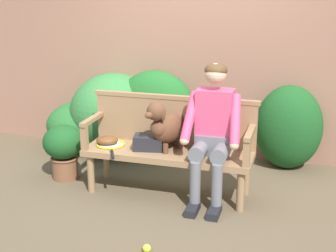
{
  "coord_description": "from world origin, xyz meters",
  "views": [
    {
      "loc": [
        1.22,
        -4.14,
        2.02
      ],
      "look_at": [
        0.0,
        0.0,
        0.7
      ],
      "focal_mm": 50.55,
      "sensor_mm": 36.0,
      "label": 1
    }
  ],
  "objects_px": {
    "garden_bench": "(168,156)",
    "person_seated": "(213,128)",
    "tennis_ball": "(147,248)",
    "potted_plant": "(64,147)",
    "sports_bag": "(149,142)",
    "dog_on_bench": "(165,125)",
    "tennis_racket": "(111,145)",
    "baseball_glove": "(107,140)"
  },
  "relations": [
    {
      "from": "person_seated",
      "to": "tennis_racket",
      "type": "bearing_deg",
      "value": -178.87
    },
    {
      "from": "sports_bag",
      "to": "person_seated",
      "type": "bearing_deg",
      "value": -0.05
    },
    {
      "from": "potted_plant",
      "to": "tennis_racket",
      "type": "bearing_deg",
      "value": -7.73
    },
    {
      "from": "person_seated",
      "to": "dog_on_bench",
      "type": "height_order",
      "value": "person_seated"
    },
    {
      "from": "tennis_racket",
      "to": "potted_plant",
      "type": "relative_size",
      "value": 0.97
    },
    {
      "from": "tennis_racket",
      "to": "baseball_glove",
      "type": "relative_size",
      "value": 2.6
    },
    {
      "from": "tennis_racket",
      "to": "sports_bag",
      "type": "relative_size",
      "value": 2.05
    },
    {
      "from": "potted_plant",
      "to": "baseball_glove",
      "type": "bearing_deg",
      "value": -5.34
    },
    {
      "from": "person_seated",
      "to": "baseball_glove",
      "type": "height_order",
      "value": "person_seated"
    },
    {
      "from": "tennis_racket",
      "to": "baseball_glove",
      "type": "xyz_separation_m",
      "value": [
        -0.05,
        0.03,
        0.04
      ]
    },
    {
      "from": "dog_on_bench",
      "to": "sports_bag",
      "type": "height_order",
      "value": "dog_on_bench"
    },
    {
      "from": "person_seated",
      "to": "dog_on_bench",
      "type": "bearing_deg",
      "value": 178.08
    },
    {
      "from": "dog_on_bench",
      "to": "garden_bench",
      "type": "bearing_deg",
      "value": -5.91
    },
    {
      "from": "tennis_racket",
      "to": "person_seated",
      "type": "bearing_deg",
      "value": 1.13
    },
    {
      "from": "tennis_ball",
      "to": "potted_plant",
      "type": "xyz_separation_m",
      "value": [
        -1.31,
        1.13,
        0.31
      ]
    },
    {
      "from": "dog_on_bench",
      "to": "tennis_racket",
      "type": "xyz_separation_m",
      "value": [
        -0.55,
        -0.04,
        -0.24
      ]
    },
    {
      "from": "person_seated",
      "to": "tennis_ball",
      "type": "bearing_deg",
      "value": -105.01
    },
    {
      "from": "garden_bench",
      "to": "sports_bag",
      "type": "distance_m",
      "value": 0.23
    },
    {
      "from": "person_seated",
      "to": "tennis_ball",
      "type": "relative_size",
      "value": 19.93
    },
    {
      "from": "person_seated",
      "to": "dog_on_bench",
      "type": "distance_m",
      "value": 0.47
    },
    {
      "from": "person_seated",
      "to": "sports_bag",
      "type": "xyz_separation_m",
      "value": [
        -0.63,
        0.0,
        -0.2
      ]
    },
    {
      "from": "person_seated",
      "to": "sports_bag",
      "type": "bearing_deg",
      "value": 179.95
    },
    {
      "from": "tennis_ball",
      "to": "potted_plant",
      "type": "relative_size",
      "value": 0.11
    },
    {
      "from": "garden_bench",
      "to": "potted_plant",
      "type": "distance_m",
      "value": 1.16
    },
    {
      "from": "dog_on_bench",
      "to": "sports_bag",
      "type": "bearing_deg",
      "value": -174.71
    },
    {
      "from": "dog_on_bench",
      "to": "baseball_glove",
      "type": "bearing_deg",
      "value": -179.36
    },
    {
      "from": "dog_on_bench",
      "to": "tennis_racket",
      "type": "relative_size",
      "value": 0.88
    },
    {
      "from": "potted_plant",
      "to": "sports_bag",
      "type": "bearing_deg",
      "value": -3.38
    },
    {
      "from": "baseball_glove",
      "to": "sports_bag",
      "type": "distance_m",
      "value": 0.44
    },
    {
      "from": "baseball_glove",
      "to": "tennis_racket",
      "type": "bearing_deg",
      "value": -50.46
    },
    {
      "from": "tennis_ball",
      "to": "baseball_glove",
      "type": "bearing_deg",
      "value": 125.96
    },
    {
      "from": "baseball_glove",
      "to": "sports_bag",
      "type": "bearing_deg",
      "value": -22.42
    },
    {
      "from": "dog_on_bench",
      "to": "sports_bag",
      "type": "distance_m",
      "value": 0.24
    },
    {
      "from": "sports_bag",
      "to": "tennis_ball",
      "type": "xyz_separation_m",
      "value": [
        0.34,
        -1.08,
        -0.48
      ]
    },
    {
      "from": "garden_bench",
      "to": "potted_plant",
      "type": "relative_size",
      "value": 2.8
    },
    {
      "from": "dog_on_bench",
      "to": "tennis_ball",
      "type": "relative_size",
      "value": 7.62
    },
    {
      "from": "tennis_racket",
      "to": "sports_bag",
      "type": "height_order",
      "value": "sports_bag"
    },
    {
      "from": "person_seated",
      "to": "potted_plant",
      "type": "bearing_deg",
      "value": 177.93
    },
    {
      "from": "garden_bench",
      "to": "dog_on_bench",
      "type": "xyz_separation_m",
      "value": [
        -0.03,
        0.0,
        0.31
      ]
    },
    {
      "from": "garden_bench",
      "to": "sports_bag",
      "type": "height_order",
      "value": "sports_bag"
    },
    {
      "from": "garden_bench",
      "to": "person_seated",
      "type": "relative_size",
      "value": 1.25
    },
    {
      "from": "garden_bench",
      "to": "tennis_racket",
      "type": "xyz_separation_m",
      "value": [
        -0.59,
        -0.03,
        0.07
      ]
    }
  ]
}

